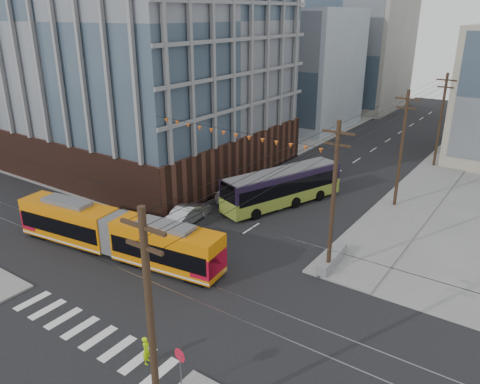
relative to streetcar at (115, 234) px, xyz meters
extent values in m
plane|color=slate|center=(5.94, -4.40, -1.72)|extent=(160.00, 160.00, 0.00)
cube|color=#381E16|center=(-16.06, 18.60, 12.58)|extent=(30.00, 25.00, 28.60)
cube|color=#8C99A5|center=(-11.06, 47.60, 7.28)|extent=(18.00, 16.00, 18.00)
cube|color=gray|center=(-8.06, 67.60, 8.28)|extent=(16.00, 18.00, 20.00)
cylinder|color=black|center=(14.44, -10.40, 3.78)|extent=(0.30, 0.30, 11.00)
cylinder|color=black|center=(14.44, 51.60, 3.78)|extent=(0.30, 0.30, 11.00)
imported|color=#A5A7AA|center=(0.62, 7.75, -0.93)|extent=(2.21, 4.98, 1.59)
imported|color=silver|center=(0.21, 14.38, -0.97)|extent=(3.99, 5.58, 1.50)
imported|color=#444548|center=(0.89, 20.73, -1.07)|extent=(3.68, 5.16, 1.31)
imported|color=#B2F208|center=(10.49, -7.24, -0.92)|extent=(0.59, 0.69, 1.61)
cube|color=slate|center=(14.24, 7.82, -1.28)|extent=(1.31, 4.51, 0.89)
camera|label=1|loc=(25.79, -20.75, 15.57)|focal=35.00mm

